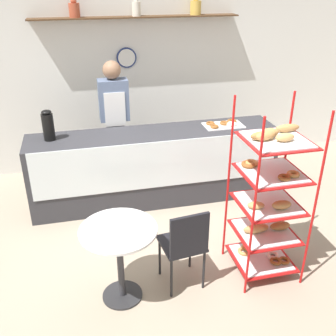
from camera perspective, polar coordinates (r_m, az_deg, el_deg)
The scene contains 9 objects.
ground_plane at distance 4.37m, azimuth 1.22°, elevation -11.64°, with size 14.00×14.00×0.00m, color gray.
back_wall at distance 5.90m, azimuth -4.54°, elevation 13.26°, with size 10.00×0.30×2.70m.
display_counter at distance 5.05m, azimuth -1.91°, elevation 0.25°, with size 3.12×0.62×0.94m.
pastry_rack at distance 3.77m, azimuth 14.35°, elevation -4.28°, with size 0.60×0.61×1.74m.
person_worker at distance 5.22m, azimuth -7.72°, elevation 6.88°, with size 0.37×0.23×1.74m.
cafe_table at distance 3.50m, azimuth -7.08°, elevation -11.29°, with size 0.67×0.67×0.75m.
cafe_chair at distance 3.60m, azimuth 2.52°, elevation -10.68°, with size 0.42×0.42×0.86m.
coffee_carafe at distance 4.78m, azimuth -17.01°, elevation 5.93°, with size 0.13×0.13×0.36m.
donut_tray_counter at distance 5.13m, azimuth 8.08°, elevation 6.30°, with size 0.50×0.30×0.05m.
Camera 1 is at (-0.89, -3.33, 2.70)m, focal length 42.00 mm.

